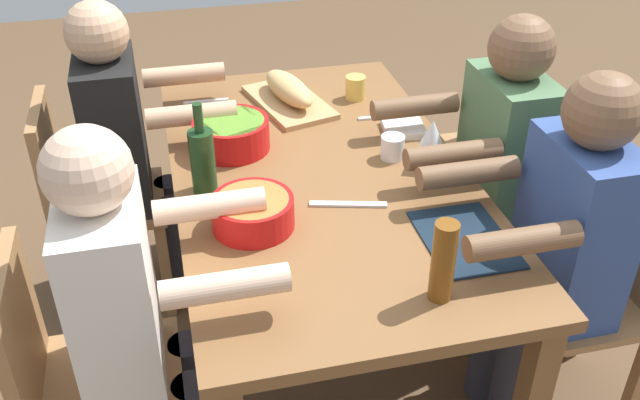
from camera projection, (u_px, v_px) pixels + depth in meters
The scene contains 25 objects.
ground_plane at pixel (320, 339), 2.68m from camera, with size 8.00×8.00×0.00m, color brown.
dining_table at pixel (320, 194), 2.32m from camera, with size 1.64×0.93×0.74m.
chair_far_left at pixel (479, 147), 2.93m from camera, with size 0.40×0.40×0.85m.
chair_far_right at pixel (601, 285), 2.20m from camera, with size 0.40×0.40×0.85m.
diner_far_right at pixel (560, 237), 2.04m from camera, with size 0.41×0.53×1.20m.
chair_far_center at pixel (531, 206), 2.56m from camera, with size 0.40×0.40×0.85m.
diner_far_center at pixel (492, 161), 2.41m from camera, with size 0.41×0.53×1.20m.
chair_near_right at pixel (73, 374), 1.89m from camera, with size 0.40×0.40×0.85m.
diner_near_right at pixel (132, 302), 1.81m from camera, with size 0.41×0.53×1.20m.
chair_near_left at pixel (85, 195), 2.63m from camera, with size 0.40×0.40×0.85m.
diner_near_left at pixel (128, 138), 2.54m from camera, with size 0.41×0.53×1.20m.
serving_bowl_salad at pixel (231, 133), 2.36m from camera, with size 0.25×0.25×0.11m.
serving_bowl_fruit at pixel (253, 211), 1.99m from camera, with size 0.23×0.23×0.09m.
cutting_board at pixel (289, 102), 2.67m from camera, with size 0.40×0.22×0.02m, color tan.
bread_loaf at pixel (289, 89), 2.64m from camera, with size 0.32×0.11×0.09m, color tan.
wine_bottle at pixel (203, 159), 2.12m from camera, with size 0.08×0.08×0.29m.
beer_bottle at pixel (443, 262), 1.70m from camera, with size 0.06×0.06×0.22m, color brown.
wine_glass at pixel (432, 135), 2.23m from camera, with size 0.08×0.08×0.17m.
cup_far_left at pixel (356, 87), 2.70m from camera, with size 0.08×0.08×0.09m, color gold.
fork_far_left at pixel (381, 117), 2.58m from camera, with size 0.02×0.17×0.01m, color silver.
placemat_far_right at pixel (465, 239), 1.96m from camera, with size 0.32×0.23×0.01m, color #142333.
cup_far_center at pixel (392, 147), 2.32m from camera, with size 0.08×0.08×0.08m, color white.
fork_near_left at pixel (206, 101), 2.69m from camera, with size 0.02×0.17×0.01m, color silver.
carving_knife at pixel (348, 204), 2.10m from camera, with size 0.23×0.02×0.01m, color silver.
napkin_stack at pixel (404, 128), 2.49m from camera, with size 0.14×0.14×0.02m, color white.
Camera 1 is at (1.89, -0.45, 1.91)m, focal length 39.91 mm.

